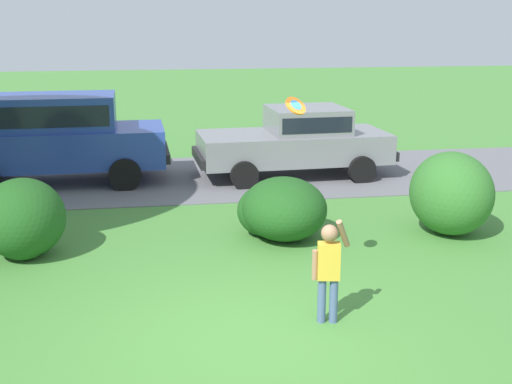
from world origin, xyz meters
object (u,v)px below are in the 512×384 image
child_thrower (329,265)px  frisbee (296,106)px  parked_sedan (297,139)px  parked_suv (58,134)px

child_thrower → frisbee: 1.99m
parked_sedan → parked_suv: parked_suv is taller
parked_sedan → frisbee: (-1.49, -6.46, 1.61)m
parked_sedan → child_thrower: size_ratio=3.48×
parked_sedan → frisbee: frisbee is taller
parked_sedan → child_thrower: bearing=-99.8°
parked_suv → frisbee: size_ratio=14.31×
child_thrower → parked_sedan: bearing=80.2°
parked_suv → child_thrower: 8.55m
parked_sedan → parked_suv: 5.25m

